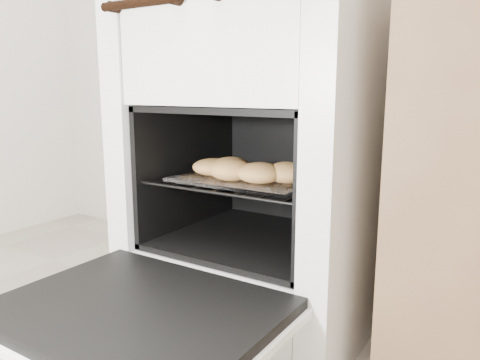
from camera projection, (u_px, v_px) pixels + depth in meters
name	position (u px, v px, depth m)	size (l,w,h in m)	color
stove	(269.00, 153.00, 1.35)	(0.64, 0.72, 0.99)	silver
oven_door	(138.00, 314.00, 0.95)	(0.58, 0.45, 0.04)	black
oven_rack	(257.00, 178.00, 1.30)	(0.47, 0.45, 0.01)	black
foil_sheet	(253.00, 177.00, 1.28)	(0.37, 0.32, 0.01)	white
baked_rolls	(247.00, 170.00, 1.22)	(0.37, 0.19, 0.06)	tan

